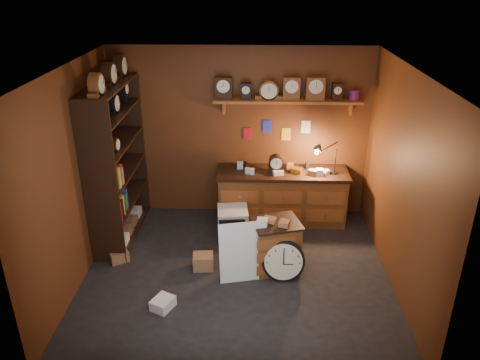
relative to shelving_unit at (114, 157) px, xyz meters
name	(u,v)px	position (x,y,z in m)	size (l,w,h in m)	color
floor	(237,273)	(1.79, -0.98, -1.25)	(4.00, 4.00, 0.00)	black
room_shell	(240,150)	(1.84, -0.87, 0.47)	(4.02, 3.62, 2.71)	#582E14
shelving_unit	(114,157)	(0.00, 0.00, 0.00)	(0.47, 1.60, 2.58)	black
workbench	(282,193)	(2.45, 0.49, -0.78)	(2.03, 0.66, 1.36)	brown
low_cabinet	(275,243)	(2.30, -0.83, -0.87)	(0.73, 0.66, 0.79)	brown
big_round_clock	(283,261)	(2.40, -1.09, -0.98)	(0.56, 0.18, 0.56)	black
white_panel	(243,277)	(1.88, -1.08, -1.25)	(0.61, 0.03, 0.82)	silver
mini_fridge	(233,223)	(1.70, -0.06, -1.02)	(0.48, 0.50, 0.46)	silver
floor_box_a	(119,256)	(0.14, -0.74, -1.18)	(0.25, 0.21, 0.15)	#986742
floor_box_b	(163,303)	(0.94, -1.71, -1.19)	(0.22, 0.26, 0.13)	white
floor_box_c	(203,261)	(1.34, -0.88, -1.15)	(0.27, 0.23, 0.20)	#986742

